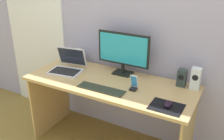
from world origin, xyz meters
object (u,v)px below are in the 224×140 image
at_px(fishbowl, 78,56).
at_px(phone_in_dock, 134,85).
at_px(monitor, 123,52).
at_px(laptop, 68,66).
at_px(keyboard_external, 101,89).
at_px(mouse, 168,104).
at_px(speaker_right, 196,79).
at_px(speaker_near_monitor, 182,78).

xyz_separation_m(fishbowl, phone_in_dock, (0.77, -0.28, -0.03)).
bearing_deg(monitor, fishbowl, 178.18).
height_order(laptop, keyboard_external, laptop).
bearing_deg(laptop, phone_in_dock, -4.71).
relative_size(monitor, mouse, 5.20).
xyz_separation_m(speaker_right, speaker_near_monitor, (-0.12, -0.00, -0.02)).
height_order(keyboard_external, mouse, mouse).
xyz_separation_m(speaker_right, mouse, (-0.11, -0.39, -0.07)).
distance_m(monitor, speaker_near_monitor, 0.59).
distance_m(fishbowl, mouse, 1.18).
relative_size(speaker_near_monitor, phone_in_dock, 1.12).
distance_m(speaker_right, laptop, 1.21).
distance_m(monitor, mouse, 0.71).
height_order(mouse, phone_in_dock, phone_in_dock).
xyz_separation_m(mouse, phone_in_dock, (-0.34, 0.12, 0.03)).
height_order(monitor, fishbowl, monitor).
bearing_deg(keyboard_external, speaker_right, 28.89).
xyz_separation_m(speaker_right, phone_in_dock, (-0.45, -0.27, -0.05)).
bearing_deg(mouse, speaker_right, 66.57).
height_order(monitor, mouse, monitor).
relative_size(speaker_right, speaker_near_monitor, 1.24).
relative_size(monitor, fishbowl, 3.08).
bearing_deg(monitor, speaker_near_monitor, 1.03).
bearing_deg(phone_in_dock, laptop, 175.29).
xyz_separation_m(fishbowl, keyboard_external, (0.52, -0.40, -0.08)).
height_order(speaker_right, speaker_near_monitor, speaker_right).
relative_size(laptop, fishbowl, 2.04).
distance_m(speaker_near_monitor, mouse, 0.40).
bearing_deg(fishbowl, mouse, -19.80).
distance_m(fishbowl, keyboard_external, 0.67).
distance_m(monitor, laptop, 0.58).
xyz_separation_m(laptop, fishbowl, (-0.03, 0.21, 0.03)).
relative_size(laptop, keyboard_external, 0.82).
distance_m(speaker_near_monitor, keyboard_external, 0.71).
xyz_separation_m(speaker_near_monitor, laptop, (-1.08, -0.21, -0.03)).
relative_size(monitor, speaker_near_monitor, 3.38).
height_order(speaker_right, mouse, speaker_right).
bearing_deg(speaker_right, speaker_near_monitor, -179.97).
height_order(speaker_near_monitor, keyboard_external, speaker_near_monitor).
height_order(fishbowl, phone_in_dock, fishbowl).
bearing_deg(speaker_right, monitor, -179.14).
distance_m(keyboard_external, mouse, 0.58).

